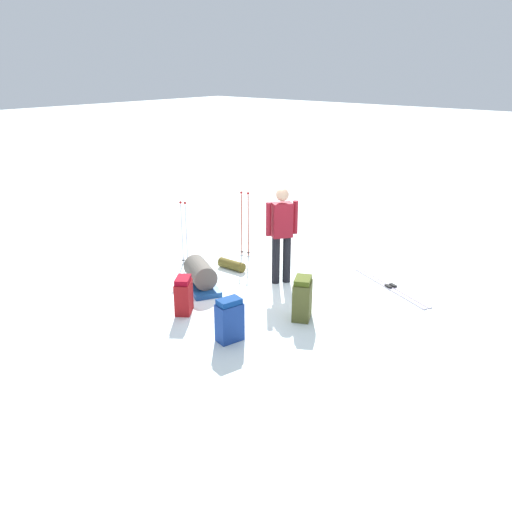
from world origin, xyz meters
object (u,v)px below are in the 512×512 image
(skier_standing, at_px, (282,231))
(ski_poles_planted_far, at_px, (245,221))
(backpack_large_dark, at_px, (229,320))
(backpack_bright, at_px, (184,295))
(backpack_small_spare, at_px, (302,299))
(gear_sled, at_px, (200,276))
(ski_poles_planted_near, at_px, (184,229))
(sleeping_mat_rolled, at_px, (232,265))
(ski_pair_near, at_px, (391,287))

(skier_standing, distance_m, ski_poles_planted_far, 1.57)
(backpack_large_dark, height_order, backpack_bright, backpack_large_dark)
(backpack_small_spare, xyz_separation_m, gear_sled, (2.02, 0.19, -0.10))
(ski_poles_planted_near, xyz_separation_m, ski_poles_planted_far, (-0.56, -1.11, 0.04))
(backpack_large_dark, bearing_deg, ski_poles_planted_near, -31.24)
(skier_standing, bearing_deg, backpack_large_dark, 109.39)
(ski_poles_planted_near, xyz_separation_m, gear_sled, (-1.08, 0.63, -0.47))
(skier_standing, xyz_separation_m, gear_sled, (0.90, 1.11, -0.73))
(skier_standing, xyz_separation_m, backpack_large_dark, (-0.75, 2.13, -0.64))
(backpack_bright, height_order, backpack_small_spare, backpack_small_spare)
(ski_poles_planted_near, xyz_separation_m, sleeping_mat_rolled, (-0.89, -0.36, -0.60))
(backpack_large_dark, height_order, backpack_small_spare, backpack_small_spare)
(sleeping_mat_rolled, bearing_deg, backpack_small_spare, 160.10)
(backpack_bright, distance_m, sleeping_mat_rolled, 1.96)
(backpack_large_dark, distance_m, sleeping_mat_rolled, 2.74)
(skier_standing, distance_m, gear_sled, 1.60)
(backpack_large_dark, distance_m, backpack_bright, 1.17)
(ski_poles_planted_near, height_order, gear_sled, ski_poles_planted_near)
(backpack_large_dark, bearing_deg, backpack_small_spare, -106.75)
(backpack_bright, xyz_separation_m, sleeping_mat_rolled, (0.69, -1.82, -0.20))
(ski_poles_planted_near, relative_size, ski_poles_planted_far, 0.94)
(backpack_bright, relative_size, gear_sled, 0.52)
(gear_sled, bearing_deg, skier_standing, -129.21)
(ski_poles_planted_near, bearing_deg, backpack_small_spare, 171.88)
(backpack_large_dark, xyz_separation_m, sleeping_mat_rolled, (1.84, -2.01, -0.22))
(sleeping_mat_rolled, bearing_deg, ski_poles_planted_far, -66.42)
(ski_pair_near, bearing_deg, skier_standing, 32.95)
(ski_pair_near, height_order, backpack_bright, backpack_bright)
(sleeping_mat_rolled, bearing_deg, backpack_bright, 110.65)
(ski_pair_near, xyz_separation_m, sleeping_mat_rolled, (2.69, 1.15, 0.08))
(skier_standing, distance_m, backpack_bright, 2.09)
(skier_standing, relative_size, backpack_large_dark, 2.68)
(skier_standing, height_order, ski_poles_planted_near, skier_standing)
(backpack_large_dark, xyz_separation_m, gear_sled, (1.65, -1.02, -0.09))
(skier_standing, xyz_separation_m, ski_pair_near, (-1.60, -1.04, -0.94))
(ski_poles_planted_far, bearing_deg, ski_pair_near, -172.44)
(backpack_small_spare, height_order, ski_poles_planted_near, ski_poles_planted_near)
(ski_poles_planted_far, bearing_deg, ski_poles_planted_near, 63.07)
(backpack_small_spare, xyz_separation_m, ski_poles_planted_near, (3.10, -0.44, 0.36))
(backpack_bright, bearing_deg, skier_standing, -101.75)
(skier_standing, xyz_separation_m, sleeping_mat_rolled, (1.09, 0.12, -0.86))
(ski_poles_planted_far, bearing_deg, skier_standing, 155.77)
(backpack_large_dark, distance_m, backpack_small_spare, 1.27)
(backpack_large_dark, height_order, sleeping_mat_rolled, backpack_large_dark)
(backpack_bright, bearing_deg, sleeping_mat_rolled, -69.35)
(ski_poles_planted_near, height_order, ski_poles_planted_far, ski_poles_planted_far)
(gear_sled, bearing_deg, backpack_small_spare, -174.56)
(ski_poles_planted_far, bearing_deg, backpack_bright, 111.52)
(skier_standing, xyz_separation_m, ski_poles_planted_far, (1.42, -0.64, -0.23))
(ski_pair_near, xyz_separation_m, ski_poles_planted_near, (3.59, 1.51, 0.68))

